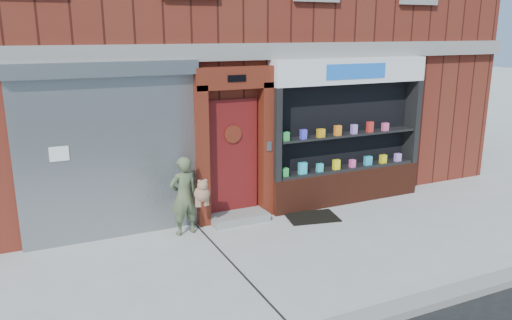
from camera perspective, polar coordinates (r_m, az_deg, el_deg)
ground at (r=8.53m, az=7.30°, el=-9.93°), size 80.00×80.00×0.00m
curb at (r=6.99m, az=17.11°, el=-15.77°), size 60.00×0.30×0.12m
building at (r=13.22m, az=-6.70°, el=16.52°), size 12.00×8.16×8.00m
shutter_bay at (r=8.72m, az=-16.45°, el=2.04°), size 3.10×0.30×3.04m
red_door_bay at (r=9.30m, az=-2.48°, el=1.74°), size 1.52×0.58×2.90m
pharmacy_bay at (r=10.48m, az=10.34°, el=2.49°), size 3.50×0.41×3.00m
woman at (r=8.85m, az=-8.01°, el=-4.03°), size 0.70×0.51×1.42m
doormat at (r=9.80m, az=6.44°, el=-6.50°), size 1.08×0.86×0.02m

